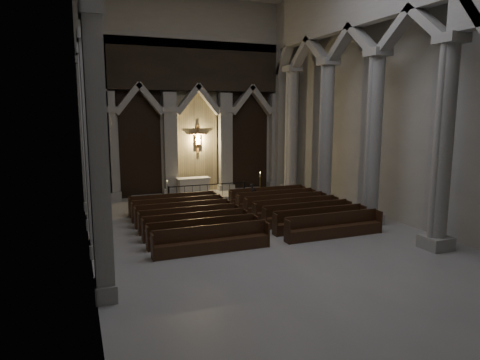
{
  "coord_description": "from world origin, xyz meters",
  "views": [
    {
      "loc": [
        -7.35,
        -14.6,
        5.29
      ],
      "look_at": [
        -0.5,
        3.0,
        2.22
      ],
      "focal_mm": 32.0,
      "sensor_mm": 36.0,
      "label": 1
    }
  ],
  "objects_px": {
    "candle_stand_right": "(260,191)",
    "pews": "(245,217)",
    "altar_rail": "(208,189)",
    "worshipper": "(252,195)",
    "altar": "(194,186)",
    "candle_stand_left": "(168,196)"
  },
  "relations": [
    {
      "from": "candle_stand_right",
      "to": "pews",
      "type": "height_order",
      "value": "candle_stand_right"
    },
    {
      "from": "altar_rail",
      "to": "pews",
      "type": "height_order",
      "value": "pews"
    },
    {
      "from": "pews",
      "to": "altar_rail",
      "type": "bearing_deg",
      "value": 90.0
    },
    {
      "from": "altar_rail",
      "to": "worshipper",
      "type": "xyz_separation_m",
      "value": [
        1.83,
        -2.58,
        0.0
      ]
    },
    {
      "from": "altar",
      "to": "altar_rail",
      "type": "relative_size",
      "value": 0.42
    },
    {
      "from": "pews",
      "to": "candle_stand_right",
      "type": "bearing_deg",
      "value": 59.73
    },
    {
      "from": "worshipper",
      "to": "pews",
      "type": "bearing_deg",
      "value": -94.71
    },
    {
      "from": "candle_stand_right",
      "to": "candle_stand_left",
      "type": "bearing_deg",
      "value": 170.4
    },
    {
      "from": "altar",
      "to": "worshipper",
      "type": "relative_size",
      "value": 1.62
    },
    {
      "from": "altar_rail",
      "to": "candle_stand_left",
      "type": "height_order",
      "value": "candle_stand_left"
    },
    {
      "from": "candle_stand_left",
      "to": "worshipper",
      "type": "height_order",
      "value": "candle_stand_left"
    },
    {
      "from": "worshipper",
      "to": "altar",
      "type": "bearing_deg",
      "value": 145.1
    },
    {
      "from": "candle_stand_left",
      "to": "worshipper",
      "type": "relative_size",
      "value": 1.02
    },
    {
      "from": "candle_stand_left",
      "to": "altar_rail",
      "type": "bearing_deg",
      "value": -3.59
    },
    {
      "from": "pews",
      "to": "worshipper",
      "type": "bearing_deg",
      "value": 62.51
    },
    {
      "from": "altar_rail",
      "to": "pews",
      "type": "distance_m",
      "value": 6.11
    },
    {
      "from": "pews",
      "to": "worshipper",
      "type": "xyz_separation_m",
      "value": [
        1.83,
        3.52,
        0.3
      ]
    },
    {
      "from": "altar",
      "to": "worshipper",
      "type": "xyz_separation_m",
      "value": [
        2.38,
        -3.77,
        -0.04
      ]
    },
    {
      "from": "candle_stand_right",
      "to": "altar",
      "type": "bearing_deg",
      "value": 151.7
    },
    {
      "from": "candle_stand_left",
      "to": "candle_stand_right",
      "type": "relative_size",
      "value": 0.8
    },
    {
      "from": "altar",
      "to": "candle_stand_right",
      "type": "relative_size",
      "value": 1.27
    },
    {
      "from": "candle_stand_left",
      "to": "pews",
      "type": "bearing_deg",
      "value": -68.99
    }
  ]
}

